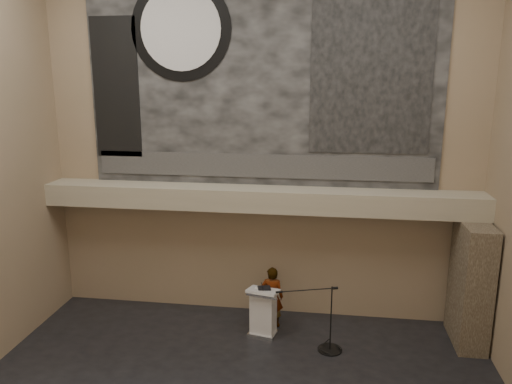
# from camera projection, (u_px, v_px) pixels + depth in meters

# --- Properties ---
(wall_back) EXTENTS (10.00, 0.02, 8.50)m
(wall_back) POSITION_uv_depth(u_px,v_px,m) (261.00, 140.00, 11.46)
(wall_back) COLOR #857154
(wall_back) RESTS_ON floor
(wall_front) EXTENTS (10.00, 0.02, 8.50)m
(wall_front) POSITION_uv_depth(u_px,v_px,m) (119.00, 275.00, 3.75)
(wall_front) COLOR #857154
(wall_front) RESTS_ON floor
(soffit) EXTENTS (10.00, 0.80, 0.50)m
(soffit) POSITION_uv_depth(u_px,v_px,m) (259.00, 199.00, 11.37)
(soffit) COLOR gray
(soffit) RESTS_ON wall_back
(sprinkler_left) EXTENTS (0.04, 0.04, 0.06)m
(sprinkler_left) POSITION_uv_depth(u_px,v_px,m) (190.00, 208.00, 11.61)
(sprinkler_left) COLOR #B2893D
(sprinkler_left) RESTS_ON soffit
(sprinkler_right) EXTENTS (0.04, 0.04, 0.06)m
(sprinkler_right) POSITION_uv_depth(u_px,v_px,m) (342.00, 214.00, 11.12)
(sprinkler_right) COLOR #B2893D
(sprinkler_right) RESTS_ON soffit
(banner) EXTENTS (8.00, 0.05, 5.00)m
(banner) POSITION_uv_depth(u_px,v_px,m) (261.00, 75.00, 11.09)
(banner) COLOR black
(banner) RESTS_ON wall_back
(banner_text_strip) EXTENTS (7.76, 0.02, 0.55)m
(banner_text_strip) POSITION_uv_depth(u_px,v_px,m) (261.00, 166.00, 11.53)
(banner_text_strip) COLOR #313131
(banner_text_strip) RESTS_ON banner
(banner_clock_rim) EXTENTS (2.30, 0.02, 2.30)m
(banner_clock_rim) POSITION_uv_depth(u_px,v_px,m) (181.00, 29.00, 11.07)
(banner_clock_rim) COLOR black
(banner_clock_rim) RESTS_ON banner
(banner_clock_face) EXTENTS (1.84, 0.02, 1.84)m
(banner_clock_face) POSITION_uv_depth(u_px,v_px,m) (180.00, 29.00, 11.05)
(banner_clock_face) COLOR silver
(banner_clock_face) RESTS_ON banner
(banner_building_print) EXTENTS (2.60, 0.02, 3.60)m
(banner_building_print) POSITION_uv_depth(u_px,v_px,m) (371.00, 70.00, 10.70)
(banner_building_print) COLOR black
(banner_building_print) RESTS_ON banner
(banner_brick_print) EXTENTS (1.10, 0.02, 3.20)m
(banner_brick_print) POSITION_uv_depth(u_px,v_px,m) (116.00, 88.00, 11.60)
(banner_brick_print) COLOR black
(banner_brick_print) RESTS_ON banner
(stone_pier) EXTENTS (0.60, 1.40, 2.70)m
(stone_pier) POSITION_uv_depth(u_px,v_px,m) (471.00, 284.00, 10.66)
(stone_pier) COLOR #403527
(stone_pier) RESTS_ON floor
(lectern) EXTENTS (0.76, 0.61, 1.13)m
(lectern) POSITION_uv_depth(u_px,v_px,m) (263.00, 312.00, 11.11)
(lectern) COLOR silver
(lectern) RESTS_ON floor
(binder) EXTENTS (0.32, 0.28, 0.04)m
(binder) POSITION_uv_depth(u_px,v_px,m) (264.00, 288.00, 10.99)
(binder) COLOR black
(binder) RESTS_ON lectern
(papers) EXTENTS (0.24, 0.32, 0.00)m
(papers) POSITION_uv_depth(u_px,v_px,m) (259.00, 290.00, 10.93)
(papers) COLOR silver
(papers) RESTS_ON lectern
(speaker_person) EXTENTS (0.55, 0.38, 1.44)m
(speaker_person) POSITION_uv_depth(u_px,v_px,m) (272.00, 297.00, 11.48)
(speaker_person) COLOR silver
(speaker_person) RESTS_ON floor
(mic_stand) EXTENTS (1.39, 0.62, 1.46)m
(mic_stand) POSITION_uv_depth(u_px,v_px,m) (328.00, 341.00, 10.55)
(mic_stand) COLOR black
(mic_stand) RESTS_ON floor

